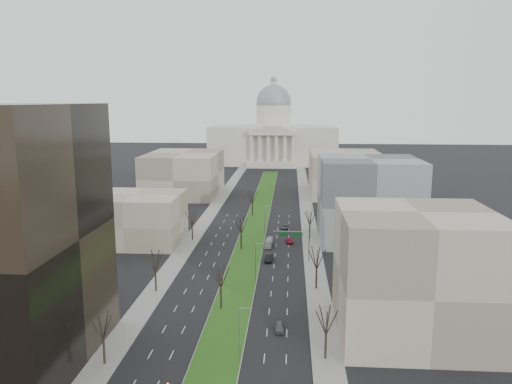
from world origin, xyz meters
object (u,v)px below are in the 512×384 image
at_px(car_grey_near, 279,327).
at_px(box_van, 269,242).
at_px(car_grey_far, 285,227).
at_px(car_red, 289,241).
at_px(car_black, 269,258).

xyz_separation_m(car_grey_near, box_van, (-4.17, 52.26, 0.34)).
xyz_separation_m(car_grey_far, box_van, (-4.19, -19.34, 0.41)).
distance_m(car_grey_near, car_grey_far, 71.61).
bearing_deg(car_grey_near, car_grey_far, 88.91).
relative_size(car_red, box_van, 0.60).
height_order(car_grey_near, car_red, car_grey_near).
bearing_deg(car_red, car_black, -114.26).
height_order(car_red, box_van, box_van).
relative_size(car_black, box_van, 0.70).
height_order(car_black, car_red, car_black).
height_order(car_black, car_grey_far, car_black).
xyz_separation_m(car_red, box_van, (-5.69, -3.23, 0.39)).
bearing_deg(car_grey_far, car_black, -92.66).
distance_m(car_black, box_van, 13.35).
xyz_separation_m(car_black, box_van, (-0.56, 13.33, 0.18)).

